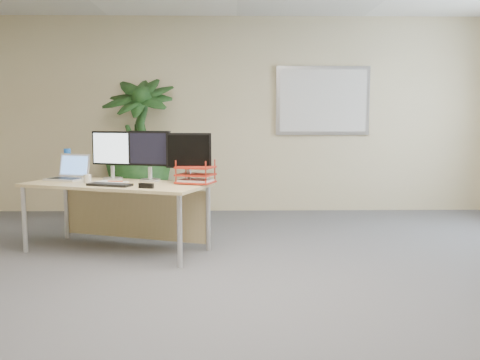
{
  "coord_description": "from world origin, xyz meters",
  "views": [
    {
      "loc": [
        -0.08,
        -3.51,
        1.33
      ],
      "look_at": [
        -0.02,
        0.35,
        0.87
      ],
      "focal_mm": 40.0,
      "sensor_mm": 36.0,
      "label": 1
    }
  ],
  "objects_px": {
    "floor_plant": "(139,160)",
    "laptop": "(69,173)",
    "desk": "(121,196)",
    "monitor_left": "(112,152)",
    "monitor_right": "(150,152)"
  },
  "relations": [
    {
      "from": "floor_plant",
      "to": "laptop",
      "type": "xyz_separation_m",
      "value": [
        -0.44,
        -1.64,
        -0.0
      ]
    },
    {
      "from": "desk",
      "to": "monitor_left",
      "type": "distance_m",
      "value": 0.5
    },
    {
      "from": "floor_plant",
      "to": "monitor_right",
      "type": "distance_m",
      "value": 1.86
    },
    {
      "from": "monitor_left",
      "to": "laptop",
      "type": "bearing_deg",
      "value": 178.57
    },
    {
      "from": "desk",
      "to": "monitor_right",
      "type": "distance_m",
      "value": 0.52
    },
    {
      "from": "desk",
      "to": "floor_plant",
      "type": "relative_size",
      "value": 1.29
    },
    {
      "from": "desk",
      "to": "floor_plant",
      "type": "height_order",
      "value": "floor_plant"
    },
    {
      "from": "floor_plant",
      "to": "monitor_left",
      "type": "xyz_separation_m",
      "value": [
        0.01,
        -1.65,
        0.22
      ]
    },
    {
      "from": "desk",
      "to": "monitor_left",
      "type": "bearing_deg",
      "value": 121.09
    },
    {
      "from": "laptop",
      "to": "floor_plant",
      "type": "bearing_deg",
      "value": 74.89
    },
    {
      "from": "floor_plant",
      "to": "monitor_left",
      "type": "bearing_deg",
      "value": -89.71
    },
    {
      "from": "desk",
      "to": "monitor_right",
      "type": "height_order",
      "value": "monitor_right"
    },
    {
      "from": "desk",
      "to": "laptop",
      "type": "bearing_deg",
      "value": 158.81
    },
    {
      "from": "desk",
      "to": "monitor_right",
      "type": "xyz_separation_m",
      "value": [
        0.28,
        0.07,
        0.43
      ]
    },
    {
      "from": "floor_plant",
      "to": "monitor_right",
      "type": "bearing_deg",
      "value": -76.98
    }
  ]
}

